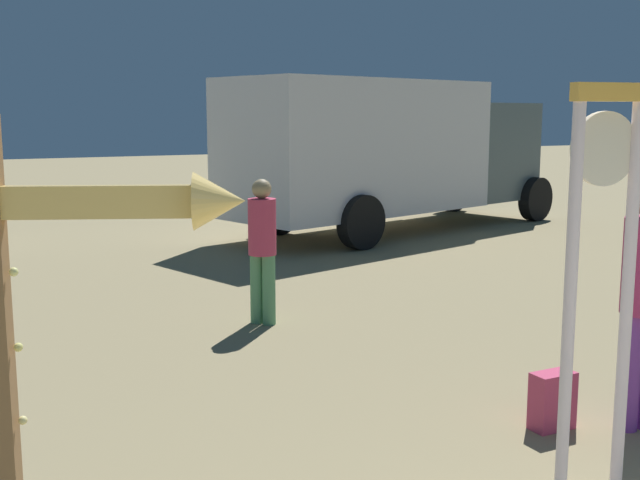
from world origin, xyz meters
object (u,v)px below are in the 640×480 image
at_px(person_distant, 262,244).
at_px(box_truck_near, 388,149).
at_px(standing_clock, 601,251).
at_px(arrow_sign, 87,291).
at_px(backpack, 552,401).

xyz_separation_m(person_distant, box_truck_near, (4.71, 5.08, 0.69)).
bearing_deg(standing_clock, box_truck_near, 64.44).
xyz_separation_m(arrow_sign, person_distant, (2.59, 4.17, -0.60)).
bearing_deg(person_distant, box_truck_near, 47.15).
distance_m(arrow_sign, backpack, 3.57).
xyz_separation_m(standing_clock, backpack, (0.54, 0.87, -1.25)).
distance_m(backpack, box_truck_near, 9.62).
bearing_deg(box_truck_near, backpack, -114.92).
distance_m(arrow_sign, person_distant, 4.94).
relative_size(standing_clock, box_truck_near, 0.32).
bearing_deg(arrow_sign, backpack, 10.47).
xyz_separation_m(backpack, box_truck_near, (4.01, 8.63, 1.34)).
relative_size(backpack, box_truck_near, 0.06).
xyz_separation_m(arrow_sign, backpack, (3.29, 0.61, -1.26)).
height_order(standing_clock, person_distant, standing_clock).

